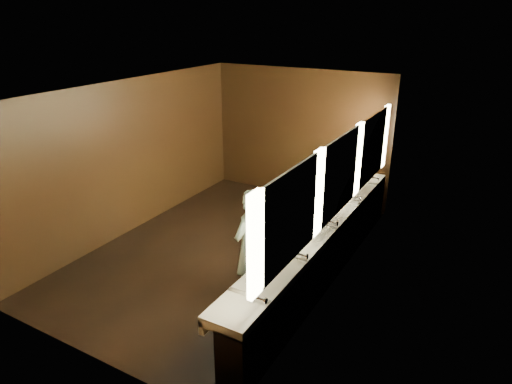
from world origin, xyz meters
TOP-DOWN VIEW (x-y plane):
  - floor at (0.00, 0.00)m, footprint 6.00×6.00m
  - ceiling at (0.00, 0.00)m, footprint 4.00×6.00m
  - wall_back at (0.00, 3.00)m, footprint 4.00×0.02m
  - wall_front at (0.00, -3.00)m, footprint 4.00×0.02m
  - wall_left at (-2.00, 0.00)m, footprint 0.02×6.00m
  - wall_right at (2.00, 0.00)m, footprint 0.02×6.00m
  - sink_counter at (1.79, 0.00)m, footprint 0.55×5.40m
  - mirror_band at (1.98, -0.00)m, footprint 0.06×5.03m
  - person at (1.11, -1.02)m, footprint 0.48×0.67m
  - trash_bin at (1.58, -0.14)m, footprint 0.48×0.48m

SIDE VIEW (x-z plane):
  - floor at x=0.00m, z-range 0.00..0.00m
  - trash_bin at x=1.58m, z-range 0.00..0.59m
  - sink_counter at x=1.79m, z-range -0.01..1.00m
  - person at x=1.11m, z-range 0.00..1.70m
  - wall_back at x=0.00m, z-range 0.00..2.80m
  - wall_front at x=0.00m, z-range 0.00..2.80m
  - wall_left at x=-2.00m, z-range 0.00..2.80m
  - wall_right at x=2.00m, z-range 0.00..2.80m
  - mirror_band at x=1.98m, z-range 1.17..2.32m
  - ceiling at x=0.00m, z-range 2.79..2.81m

